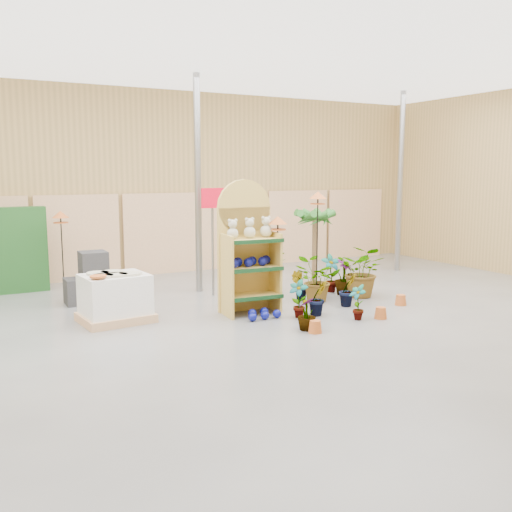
# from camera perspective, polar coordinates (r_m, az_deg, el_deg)

# --- Properties ---
(room) EXTENTS (15.20, 12.10, 4.70)m
(room) POSITION_cam_1_polar(r_m,az_deg,el_deg) (9.63, 0.08, 6.58)
(room) COLOR #606060
(room) RESTS_ON ground
(display_shelf) EXTENTS (1.04, 0.70, 2.39)m
(display_shelf) POSITION_cam_1_polar(r_m,az_deg,el_deg) (10.24, -0.93, 0.39)
(display_shelf) COLOR gold
(display_shelf) RESTS_ON ground
(teddy_bears) EXTENTS (0.88, 0.22, 0.37)m
(teddy_bears) POSITION_cam_1_polar(r_m,az_deg,el_deg) (10.10, -0.51, 2.67)
(teddy_bears) COLOR beige
(teddy_bears) RESTS_ON display_shelf
(gazing_balls_shelf) EXTENTS (0.88, 0.30, 0.17)m
(gazing_balls_shelf) POSITION_cam_1_polar(r_m,az_deg,el_deg) (10.14, -0.58, -0.57)
(gazing_balls_shelf) COLOR navy
(gazing_balls_shelf) RESTS_ON display_shelf
(gazing_balls_floor) EXTENTS (0.63, 0.39, 0.15)m
(gazing_balls_floor) POSITION_cam_1_polar(r_m,az_deg,el_deg) (9.94, 0.63, -5.84)
(gazing_balls_floor) COLOR navy
(gazing_balls_floor) RESTS_ON ground
(pallet_stack) EXTENTS (1.23, 1.06, 0.85)m
(pallet_stack) POSITION_cam_1_polar(r_m,az_deg,el_deg) (9.96, -13.92, -4.10)
(pallet_stack) COLOR tan
(pallet_stack) RESTS_ON ground
(charcoal_planters) EXTENTS (0.80, 0.50, 1.00)m
(charcoal_planters) POSITION_cam_1_polar(r_m,az_deg,el_deg) (11.49, -16.37, -2.48)
(charcoal_planters) COLOR #272729
(charcoal_planters) RESTS_ON ground
(offer_sign) EXTENTS (0.50, 0.08, 2.20)m
(offer_sign) POSITION_cam_1_polar(r_m,az_deg,el_deg) (11.57, -4.34, 3.68)
(offer_sign) COLOR gray
(offer_sign) RESTS_ON ground
(bird_table_front) EXTENTS (0.34, 0.34, 1.73)m
(bird_table_front) POSITION_cam_1_polar(r_m,az_deg,el_deg) (10.26, 2.19, 3.28)
(bird_table_front) COLOR black
(bird_table_front) RESTS_ON ground
(bird_table_right) EXTENTS (0.34, 0.34, 2.14)m
(bird_table_right) POSITION_cam_1_polar(r_m,az_deg,el_deg) (11.21, 6.20, 5.66)
(bird_table_right) COLOR black
(bird_table_right) RESTS_ON ground
(bird_table_back) EXTENTS (0.34, 0.34, 1.73)m
(bird_table_back) POSITION_cam_1_polar(r_m,az_deg,el_deg) (12.30, -18.96, 3.69)
(bird_table_back) COLOR black
(bird_table_back) RESTS_ON ground
(palm) EXTENTS (0.70, 0.70, 1.81)m
(palm) POSITION_cam_1_polar(r_m,az_deg,el_deg) (12.51, 5.89, 3.94)
(palm) COLOR brown
(palm) RESTS_ON ground
(potted_plant_0) EXTENTS (0.39, 0.42, 0.67)m
(potted_plant_0) POSITION_cam_1_polar(r_m,az_deg,el_deg) (9.97, 4.26, -4.28)
(potted_plant_0) COLOR #25621F
(potted_plant_0) RESTS_ON ground
(potted_plant_1) EXTENTS (0.36, 0.29, 0.64)m
(potted_plant_1) POSITION_cam_1_polar(r_m,az_deg,el_deg) (10.15, 6.23, -4.18)
(potted_plant_1) COLOR #25621F
(potted_plant_1) RESTS_ON ground
(potted_plant_2) EXTENTS (1.01, 0.97, 0.86)m
(potted_plant_2) POSITION_cam_1_polar(r_m,az_deg,el_deg) (11.19, 5.93, -2.38)
(potted_plant_2) COLOR #25621F
(potted_plant_2) RESTS_ON ground
(potted_plant_3) EXTENTS (0.58, 0.58, 0.73)m
(potted_plant_3) POSITION_cam_1_polar(r_m,az_deg,el_deg) (11.91, 8.82, -2.11)
(potted_plant_3) COLOR #25621F
(potted_plant_3) RESTS_ON ground
(potted_plant_4) EXTENTS (0.48, 0.37, 0.81)m
(potted_plant_4) POSITION_cam_1_polar(r_m,az_deg,el_deg) (12.12, 7.50, -1.71)
(potted_plant_4) COLOR #25621F
(potted_plant_4) RESTS_ON ground
(potted_plant_5) EXTENTS (0.41, 0.40, 0.58)m
(potted_plant_5) POSITION_cam_1_polar(r_m,az_deg,el_deg) (11.33, 4.37, -2.97)
(potted_plant_5) COLOR #25621F
(potted_plant_5) RESTS_ON ground
(potted_plant_6) EXTENTS (0.96, 0.88, 0.90)m
(potted_plant_6) POSITION_cam_1_polar(r_m,az_deg,el_deg) (11.91, 0.97, -1.61)
(potted_plant_6) COLOR #25621F
(potted_plant_6) RESTS_ON ground
(potted_plant_7) EXTENTS (0.41, 0.41, 0.54)m
(potted_plant_7) POSITION_cam_1_polar(r_m,az_deg,el_deg) (9.22, 5.10, -5.78)
(potted_plant_7) COLOR #25621F
(potted_plant_7) RESTS_ON ground
(potted_plant_8) EXTENTS (0.25, 0.34, 0.61)m
(potted_plant_8) POSITION_cam_1_polar(r_m,az_deg,el_deg) (9.96, 10.14, -4.57)
(potted_plant_8) COLOR #25621F
(potted_plant_8) RESTS_ON ground
(potted_plant_9) EXTENTS (0.35, 0.28, 0.63)m
(potted_plant_9) POSITION_cam_1_polar(r_m,az_deg,el_deg) (10.91, 9.19, -3.35)
(potted_plant_9) COLOR #25621F
(potted_plant_9) RESTS_ON ground
(potted_plant_10) EXTENTS (1.22, 1.26, 1.06)m
(potted_plant_10) POSITION_cam_1_polar(r_m,az_deg,el_deg) (11.72, 10.66, -1.50)
(potted_plant_10) COLOR #25621F
(potted_plant_10) RESTS_ON ground
(potted_plant_11) EXTENTS (0.46, 0.46, 0.61)m
(potted_plant_11) POSITION_cam_1_polar(r_m,az_deg,el_deg) (11.91, 1.32, -2.31)
(potted_plant_11) COLOR #25621F
(potted_plant_11) RESTS_ON ground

